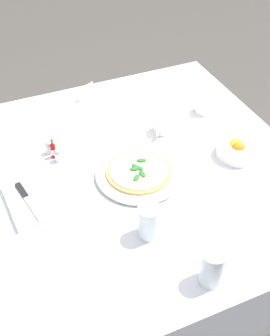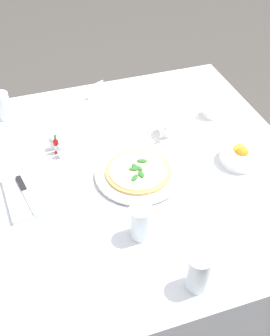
# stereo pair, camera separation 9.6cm
# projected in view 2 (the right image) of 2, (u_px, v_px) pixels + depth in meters

# --- Properties ---
(ground_plane) EXTENTS (8.00, 8.00, 0.00)m
(ground_plane) POSITION_uv_depth(u_px,v_px,m) (133.00, 285.00, 2.06)
(ground_plane) COLOR #4C4742
(dining_table) EXTENTS (1.23, 1.23, 0.75)m
(dining_table) POSITION_uv_depth(u_px,v_px,m) (132.00, 192.00, 1.64)
(dining_table) COLOR white
(dining_table) RESTS_ON ground_plane
(pizza_plate) EXTENTS (0.30, 0.30, 0.02)m
(pizza_plate) POSITION_uv_depth(u_px,v_px,m) (138.00, 174.00, 1.51)
(pizza_plate) COLOR white
(pizza_plate) RESTS_ON dining_table
(pizza) EXTENTS (0.23, 0.23, 0.02)m
(pizza) POSITION_uv_depth(u_px,v_px,m) (138.00, 171.00, 1.51)
(pizza) COLOR #DBAD60
(pizza) RESTS_ON pizza_plate
(coffee_cup_center_back) EXTENTS (0.13, 0.13, 0.06)m
(coffee_cup_center_back) POSITION_uv_depth(u_px,v_px,m) (168.00, 129.00, 1.69)
(coffee_cup_center_back) COLOR white
(coffee_cup_center_back) RESTS_ON dining_table
(coffee_cup_left_edge) EXTENTS (0.13, 0.13, 0.06)m
(coffee_cup_left_edge) POSITION_uv_depth(u_px,v_px,m) (212.00, 111.00, 1.78)
(coffee_cup_left_edge) COLOR white
(coffee_cup_left_edge) RESTS_ON dining_table
(water_glass_near_right) EXTENTS (0.07, 0.07, 0.12)m
(water_glass_near_right) POSITION_uv_depth(u_px,v_px,m) (198.00, 274.00, 1.16)
(water_glass_near_right) COLOR white
(water_glass_near_right) RESTS_ON dining_table
(water_glass_right_edge) EXTENTS (0.07, 0.07, 0.12)m
(water_glass_right_edge) POSITION_uv_depth(u_px,v_px,m) (141.00, 223.00, 1.29)
(water_glass_right_edge) COLOR white
(water_glass_right_edge) RESTS_ON dining_table
(water_glass_near_left) EXTENTS (0.06, 0.06, 0.11)m
(water_glass_near_left) POSITION_uv_depth(u_px,v_px,m) (3.00, 107.00, 1.76)
(water_glass_near_left) COLOR white
(water_glass_near_left) RESTS_ON dining_table
(napkin_folded) EXTENTS (0.23, 0.14, 0.02)m
(napkin_folded) POSITION_uv_depth(u_px,v_px,m) (26.00, 195.00, 1.44)
(napkin_folded) COLOR white
(napkin_folded) RESTS_ON dining_table
(dinner_knife) EXTENTS (0.20, 0.05, 0.01)m
(dinner_knife) POSITION_uv_depth(u_px,v_px,m) (26.00, 193.00, 1.43)
(dinner_knife) COLOR silver
(dinner_knife) RESTS_ON napkin_folded
(citrus_bowl) EXTENTS (0.15, 0.15, 0.06)m
(citrus_bowl) POSITION_uv_depth(u_px,v_px,m) (240.00, 155.00, 1.57)
(citrus_bowl) COLOR white
(citrus_bowl) RESTS_ON dining_table
(hot_sauce_bottle) EXTENTS (0.02, 0.02, 0.08)m
(hot_sauce_bottle) POSITION_uv_depth(u_px,v_px,m) (56.00, 145.00, 1.60)
(hot_sauce_bottle) COLOR #B7140F
(hot_sauce_bottle) RESTS_ON dining_table
(salt_shaker) EXTENTS (0.03, 0.03, 0.06)m
(salt_shaker) POSITION_uv_depth(u_px,v_px,m) (61.00, 151.00, 1.59)
(salt_shaker) COLOR white
(salt_shaker) RESTS_ON dining_table
(pepper_shaker) EXTENTS (0.03, 0.03, 0.06)m
(pepper_shaker) POSITION_uv_depth(u_px,v_px,m) (53.00, 143.00, 1.62)
(pepper_shaker) COLOR white
(pepper_shaker) RESTS_ON dining_table
(menu_card) EXTENTS (0.04, 0.08, 0.06)m
(menu_card) POSITION_uv_depth(u_px,v_px,m) (97.00, 90.00, 1.90)
(menu_card) COLOR white
(menu_card) RESTS_ON dining_table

